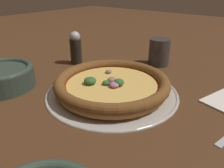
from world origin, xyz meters
TOP-DOWN VIEW (x-y plane):
  - ground_plane at (0.00, 0.00)m, footprint 3.00×3.00m
  - pizza_tray at (0.00, 0.00)m, footprint 0.32×0.32m
  - pizza at (-0.00, 0.00)m, footprint 0.28×0.28m
  - bowl_near at (-0.15, 0.24)m, footprint 0.16×0.16m
  - drinking_cup at (0.25, 0.01)m, footprint 0.07×0.07m
  - pepper_shaker at (0.09, 0.23)m, footprint 0.04×0.04m

SIDE VIEW (x-z plane):
  - ground_plane at x=0.00m, z-range 0.00..0.00m
  - pizza_tray at x=0.00m, z-range 0.00..0.01m
  - pizza at x=0.00m, z-range 0.01..0.04m
  - bowl_near at x=-0.15m, z-range 0.00..0.06m
  - drinking_cup at x=0.25m, z-range 0.00..0.09m
  - pepper_shaker at x=0.09m, z-range 0.00..0.11m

